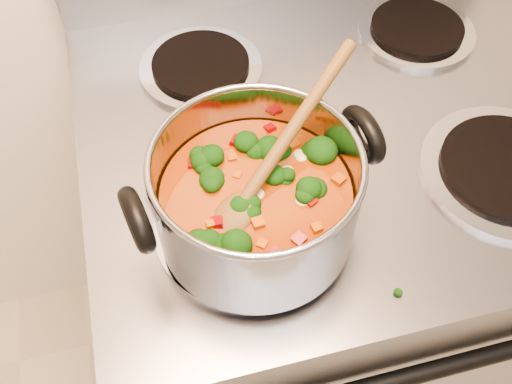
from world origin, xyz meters
TOP-DOWN VIEW (x-y plane):
  - electric_range at (0.01, 1.16)m, footprint 0.76×0.69m
  - stockpot at (-0.16, 1.00)m, footprint 0.30×0.24m
  - wooden_spoon at (-0.15, 1.01)m, footprint 0.23×0.19m
  - cooktop_crumbs at (-0.05, 0.85)m, footprint 0.02×0.01m

SIDE VIEW (x-z plane):
  - electric_range at x=0.01m, z-range -0.07..1.01m
  - cooktop_crumbs at x=-0.05m, z-range 0.92..0.93m
  - stockpot at x=-0.16m, z-range 0.93..1.07m
  - wooden_spoon at x=-0.15m, z-range 0.98..1.09m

